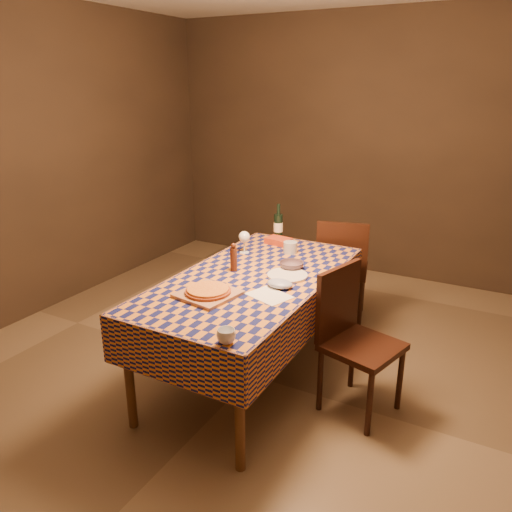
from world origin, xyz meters
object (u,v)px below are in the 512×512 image
dining_table (252,287)px  pizza (208,290)px  wine_bottle (278,226)px  chair_far (342,265)px  chair_right (352,332)px  bowl (292,265)px  cutting_board (208,294)px  white_plate (287,275)px

dining_table → pizza: pizza is taller
wine_bottle → chair_far: bearing=32.9°
chair_right → dining_table: bearing=-178.7°
pizza → wine_bottle: size_ratio=1.22×
dining_table → bowl: bearing=56.1°
pizza → wine_bottle: bearing=96.1°
chair_far → wine_bottle: bearing=-147.1°
pizza → dining_table: bearing=78.2°
cutting_board → pizza: pizza is taller
cutting_board → wine_bottle: bearing=96.1°
bowl → white_plate: size_ratio=0.62×
dining_table → wine_bottle: bearing=104.6°
pizza → white_plate: bearing=60.9°
white_plate → chair_far: (0.04, 1.02, -0.26)m
chair_right → wine_bottle: bearing=138.2°
bowl → wine_bottle: size_ratio=0.56×
cutting_board → pizza: 0.02m
dining_table → pizza: (-0.08, -0.41, 0.11)m
wine_bottle → chair_far: (0.46, 0.30, -0.36)m
dining_table → white_plate: white_plate is taller
chair_far → chair_right: bearing=-67.9°
dining_table → chair_right: bearing=1.3°
cutting_board → bowl: bearing=68.8°
cutting_board → bowl: 0.71m
cutting_board → white_plate: bearing=60.9°
dining_table → bowl: 0.32m
pizza → bowl: size_ratio=2.17×
cutting_board → chair_far: bearing=77.9°
white_plate → chair_right: chair_right is taller
pizza → white_plate: pizza is taller
bowl → chair_right: size_ratio=0.18×
cutting_board → chair_far: 1.60m
white_plate → chair_far: size_ratio=0.29×
bowl → white_plate: (0.03, -0.14, -0.02)m
chair_right → bowl: bearing=155.9°
dining_table → chair_far: bearing=77.9°
white_plate → dining_table: bearing=-150.9°
cutting_board → chair_far: chair_far is taller
dining_table → cutting_board: (-0.08, -0.41, 0.09)m
chair_far → chair_right: same height
cutting_board → pizza: bearing=0.0°
white_plate → chair_far: bearing=87.8°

